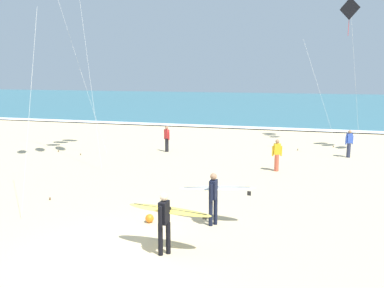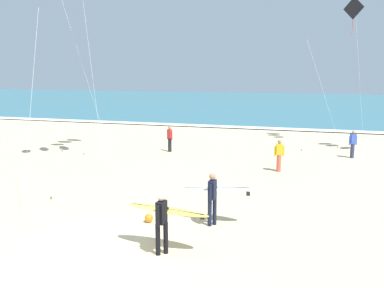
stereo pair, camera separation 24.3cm
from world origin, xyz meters
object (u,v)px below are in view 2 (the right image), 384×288
(surfer_lead, at_px, (164,215))
(bystander_blue_top, at_px, (353,144))
(bystander_red_top, at_px, (170,139))
(surfer_trailing, at_px, (214,192))
(bystander_yellow_top, at_px, (279,155))
(kite_diamond_charcoal_low, at_px, (352,14))
(beach_ball, at_px, (149,218))

(surfer_lead, bearing_deg, bystander_blue_top, 67.11)
(bystander_red_top, bearing_deg, surfer_trailing, -63.38)
(bystander_blue_top, distance_m, bystander_yellow_top, 5.77)
(kite_diamond_charcoal_low, bearing_deg, beach_ball, -118.76)
(surfer_trailing, xyz_separation_m, beach_ball, (-2.04, -0.52, -0.91))
(surfer_trailing, xyz_separation_m, bystander_red_top, (-5.34, 10.66, -0.24))
(bystander_blue_top, xyz_separation_m, bystander_yellow_top, (-3.76, -4.37, 0.00))
(bystander_red_top, bearing_deg, beach_ball, -73.56)
(bystander_blue_top, bearing_deg, bystander_red_top, -173.30)
(surfer_lead, height_order, bystander_yellow_top, surfer_lead)
(surfer_trailing, height_order, beach_ball, surfer_trailing)
(bystander_blue_top, relative_size, bystander_yellow_top, 1.00)
(bystander_blue_top, height_order, bystander_red_top, same)
(beach_ball, bearing_deg, bystander_yellow_top, 66.45)
(bystander_blue_top, xyz_separation_m, bystander_red_top, (-10.57, -1.24, 0.00))
(beach_ball, bearing_deg, surfer_lead, -56.14)
(surfer_lead, relative_size, surfer_trailing, 0.95)
(surfer_lead, bearing_deg, kite_diamond_charcoal_low, 68.76)
(bystander_red_top, height_order, beach_ball, bystander_red_top)
(bystander_red_top, height_order, bystander_yellow_top, same)
(surfer_lead, bearing_deg, bystander_yellow_top, 77.10)
(beach_ball, bearing_deg, bystander_red_top, 106.44)
(surfer_lead, xyz_separation_m, kite_diamond_charcoal_low, (5.48, 14.10, 6.82))
(surfer_trailing, bearing_deg, bystander_blue_top, 66.28)
(bystander_yellow_top, bearing_deg, surfer_trailing, -101.04)
(kite_diamond_charcoal_low, bearing_deg, bystander_yellow_top, -127.44)
(surfer_trailing, bearing_deg, kite_diamond_charcoal_low, 68.24)
(surfer_lead, relative_size, bystander_blue_top, 1.53)
(surfer_trailing, relative_size, bystander_red_top, 1.61)
(surfer_trailing, relative_size, bystander_blue_top, 1.61)
(bystander_red_top, relative_size, bystander_yellow_top, 1.00)
(surfer_trailing, xyz_separation_m, kite_diamond_charcoal_low, (4.68, 11.73, 6.82))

